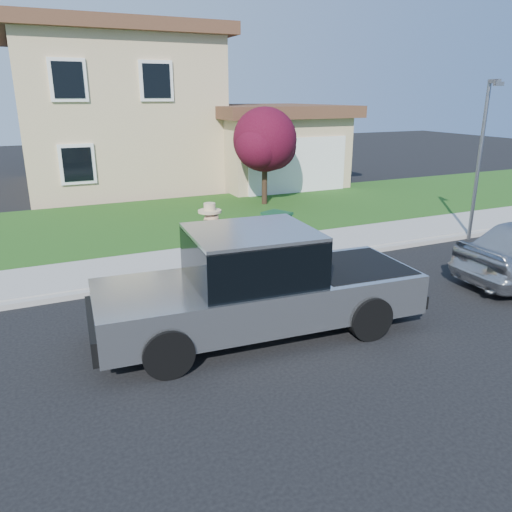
{
  "coord_description": "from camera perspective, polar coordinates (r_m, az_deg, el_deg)",
  "views": [
    {
      "loc": [
        -3.99,
        -7.56,
        4.1
      ],
      "look_at": [
        -0.25,
        0.56,
        1.2
      ],
      "focal_mm": 35.0,
      "sensor_mm": 36.0,
      "label": 1
    }
  ],
  "objects": [
    {
      "name": "lawn",
      "position": [
        17.3,
        -7.27,
        4.28
      ],
      "size": [
        40.0,
        7.0,
        0.1
      ],
      "primitive_type": "cube",
      "color": "#1E3F12",
      "rests_on": "ground"
    },
    {
      "name": "house",
      "position": [
        24.55,
        -12.67,
        15.37
      ],
      "size": [
        14.0,
        11.3,
        6.85
      ],
      "color": "tan",
      "rests_on": "ground"
    },
    {
      "name": "woman",
      "position": [
        10.54,
        -5.18,
        0.46
      ],
      "size": [
        0.76,
        0.61,
        1.99
      ],
      "rotation": [
        0.0,
        0.0,
        3.45
      ],
      "color": "tan",
      "rests_on": "ground"
    },
    {
      "name": "sidewalk",
      "position": [
        13.22,
        -1.31,
        0.24
      ],
      "size": [
        40.0,
        2.0,
        0.15
      ],
      "primitive_type": "cube",
      "color": "gray",
      "rests_on": "ground"
    },
    {
      "name": "street_lamp",
      "position": [
        15.64,
        24.34,
        10.77
      ],
      "size": [
        0.34,
        0.58,
        4.49
      ],
      "rotation": [
        0.0,
        0.0,
        -0.34
      ],
      "color": "slate",
      "rests_on": "ground"
    },
    {
      "name": "pickup_truck",
      "position": [
        8.8,
        0.27,
        -3.4
      ],
      "size": [
        5.97,
        2.46,
        1.92
      ],
      "rotation": [
        0.0,
        0.0,
        -0.07
      ],
      "color": "black",
      "rests_on": "ground"
    },
    {
      "name": "ornamental_tree",
      "position": [
        18.97,
        1.1,
        12.82
      ],
      "size": [
        2.62,
        2.37,
        3.6
      ],
      "color": "black",
      "rests_on": "lawn"
    },
    {
      "name": "curb",
      "position": [
        12.28,
        0.74,
        -1.24
      ],
      "size": [
        40.0,
        0.2,
        0.12
      ],
      "primitive_type": "cube",
      "color": "gray",
      "rests_on": "ground"
    },
    {
      "name": "trash_bin",
      "position": [
        13.5,
        2.39,
        3.08
      ],
      "size": [
        0.8,
        0.85,
        0.95
      ],
      "rotation": [
        0.0,
        0.0,
        0.42
      ],
      "color": "#103C20",
      "rests_on": "sidewalk"
    },
    {
      "name": "ground",
      "position": [
        9.48,
        2.82,
        -7.67
      ],
      "size": [
        80.0,
        80.0,
        0.0
      ],
      "primitive_type": "plane",
      "color": "black",
      "rests_on": "ground"
    }
  ]
}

